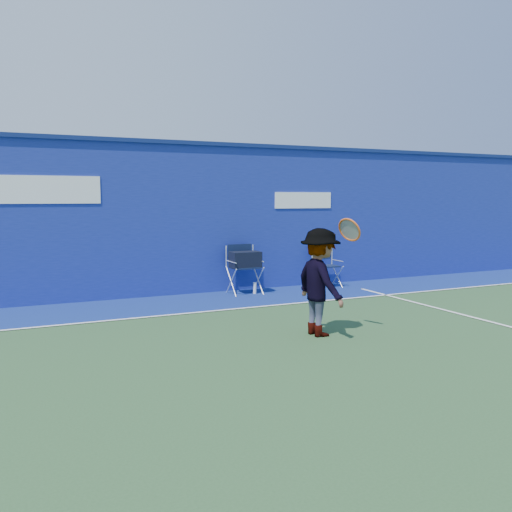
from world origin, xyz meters
name	(u,v)px	position (x,y,z in m)	size (l,w,h in m)	color
ground	(243,372)	(0.00, 0.00, 0.00)	(80.00, 80.00, 0.00)	#2A4B28
stadium_wall	(138,218)	(0.00, 5.20, 1.55)	(24.00, 0.50, 3.08)	navy
out_of_bounds_strip	(154,306)	(0.00, 4.10, 0.00)	(24.00, 1.80, 0.01)	navy
court_lines	(224,357)	(0.00, 0.60, 0.01)	(24.00, 12.00, 0.01)	white
directors_chair_left	(245,274)	(2.00, 4.57, 0.42)	(0.60, 0.54, 1.00)	silver
directors_chair_right	(327,275)	(3.97, 4.58, 0.27)	(0.51, 0.46, 0.86)	silver
water_bottle	(255,288)	(2.18, 4.47, 0.12)	(0.07, 0.07, 0.24)	silver
tennis_player	(320,282)	(1.65, 1.06, 0.77)	(0.85, 1.01, 1.68)	#EA4738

